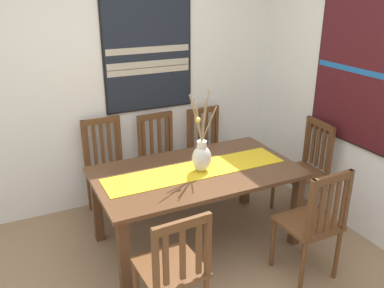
{
  "coord_description": "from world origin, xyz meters",
  "views": [
    {
      "loc": [
        -1.09,
        -2.17,
        2.25
      ],
      "look_at": [
        0.34,
        0.8,
        0.94
      ],
      "focal_mm": 38.13,
      "sensor_mm": 36.0,
      "label": 1
    }
  ],
  "objects": [
    {
      "name": "wall_back",
      "position": [
        0.0,
        1.86,
        1.35
      ],
      "size": [
        6.4,
        0.12,
        2.7
      ],
      "primitive_type": "cube",
      "color": "silver",
      "rests_on": "ground_plane"
    },
    {
      "name": "painting_on_back_wall",
      "position": [
        0.33,
        1.79,
        1.56
      ],
      "size": [
        0.95,
        0.05,
        1.13
      ],
      "color": "black"
    },
    {
      "name": "chair_1",
      "position": [
        0.95,
        -0.13,
        0.51
      ],
      "size": [
        0.43,
        0.43,
        0.98
      ],
      "color": "brown",
      "rests_on": "ground_plane"
    },
    {
      "name": "chair_0",
      "position": [
        -0.25,
        -0.14,
        0.49
      ],
      "size": [
        0.44,
        0.44,
        0.94
      ],
      "color": "brown",
      "rests_on": "ground_plane"
    },
    {
      "name": "chair_5",
      "position": [
        0.91,
        1.54,
        0.5
      ],
      "size": [
        0.44,
        0.44,
        0.96
      ],
      "color": "brown",
      "rests_on": "ground_plane"
    },
    {
      "name": "painting_on_side_wall",
      "position": [
        1.79,
        0.43,
        1.49
      ],
      "size": [
        0.05,
        0.95,
        1.28
      ],
      "color": "black"
    },
    {
      "name": "centerpiece_vase",
      "position": [
        0.37,
        0.67,
        0.87
      ],
      "size": [
        0.24,
        0.15,
        0.74
      ],
      "color": "silver",
      "rests_on": "dining_table"
    },
    {
      "name": "dining_table",
      "position": [
        0.34,
        0.7,
        0.63
      ],
      "size": [
        1.76,
        1.0,
        0.73
      ],
      "color": "#51331E",
      "rests_on": "ground_plane"
    },
    {
      "name": "table_runner",
      "position": [
        0.34,
        0.7,
        0.73
      ],
      "size": [
        1.62,
        0.36,
        0.01
      ],
      "primitive_type": "cube",
      "color": "gold",
      "rests_on": "dining_table"
    },
    {
      "name": "chair_3",
      "position": [
        0.34,
        1.56,
        0.5
      ],
      "size": [
        0.44,
        0.44,
        0.97
      ],
      "color": "brown",
      "rests_on": "ground_plane"
    },
    {
      "name": "chair_4",
      "position": [
        1.56,
        0.69,
        0.52
      ],
      "size": [
        0.44,
        0.44,
        0.99
      ],
      "color": "brown",
      "rests_on": "ground_plane"
    },
    {
      "name": "chair_2",
      "position": [
        -0.24,
        1.57,
        0.52
      ],
      "size": [
        0.42,
        0.42,
        0.99
      ],
      "color": "brown",
      "rests_on": "ground_plane"
    }
  ]
}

